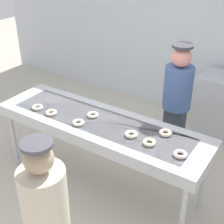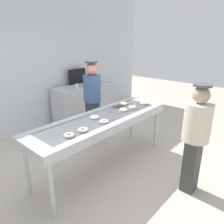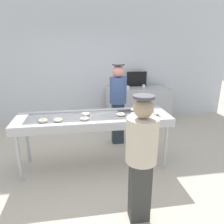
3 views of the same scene
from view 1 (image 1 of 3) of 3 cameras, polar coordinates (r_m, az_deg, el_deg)
ground_plane at (r=4.19m, az=-1.98°, el=-12.55°), size 16.00×16.00×0.00m
back_wall at (r=5.41m, az=13.39°, el=16.51°), size 8.00×0.12×3.32m
fryer_conveyor at (r=3.67m, az=-2.21°, el=-2.57°), size 2.56×0.76×0.93m
sugar_donut_0 at (r=3.37m, az=3.44°, el=-3.94°), size 0.16×0.16×0.04m
sugar_donut_1 at (r=3.58m, az=-5.99°, el=-1.89°), size 0.19×0.19×0.04m
sugar_donut_2 at (r=3.15m, az=12.01°, el=-7.33°), size 0.17×0.17×0.04m
sugar_donut_3 at (r=3.82m, az=-10.75°, el=-0.10°), size 0.14×0.14×0.04m
sugar_donut_4 at (r=3.72m, az=-3.44°, el=-0.49°), size 0.17×0.17×0.04m
sugar_donut_5 at (r=3.26m, az=6.63°, el=-5.35°), size 0.16×0.16×0.04m
sugar_donut_6 at (r=3.44m, az=9.45°, el=-3.64°), size 0.18×0.18×0.04m
sugar_donut_7 at (r=3.97m, az=-13.07°, el=0.82°), size 0.18×0.18×0.04m
worker_baker at (r=4.02m, az=11.38°, el=1.86°), size 0.35×0.35×1.69m
customer_waiting at (r=2.64m, az=-11.56°, el=-17.30°), size 0.36×0.36×1.57m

